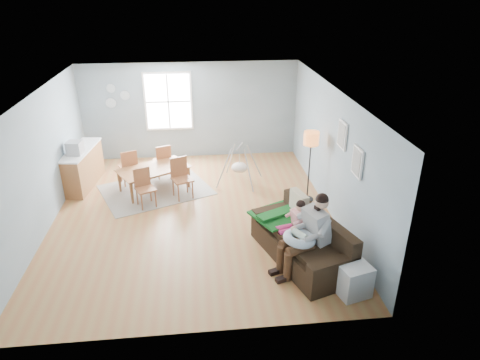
{
  "coord_description": "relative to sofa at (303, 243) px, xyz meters",
  "views": [
    {
      "loc": [
        0.14,
        -8.27,
        4.69
      ],
      "look_at": [
        0.97,
        -0.45,
        1.0
      ],
      "focal_mm": 32.0,
      "sensor_mm": 36.0,
      "label": 1
    }
  ],
  "objects": [
    {
      "name": "room",
      "position": [
        -1.99,
        1.83,
        2.11
      ],
      "size": [
        8.4,
        9.4,
        3.9
      ],
      "color": "#AE6C3D"
    },
    {
      "name": "infant",
      "position": [
        -0.2,
        -0.36,
        0.45
      ],
      "size": [
        0.26,
        0.37,
        0.14
      ],
      "color": "silver",
      "rests_on": "nursing_pillow"
    },
    {
      "name": "pictures",
      "position": [
        0.97,
        0.78,
        1.54
      ],
      "size": [
        0.05,
        1.34,
        0.74
      ],
      "color": "white",
      "rests_on": "room"
    },
    {
      "name": "monitor",
      "position": [
        -4.72,
        3.31,
        0.81
      ],
      "size": [
        0.37,
        0.36,
        0.31
      ],
      "color": "#A1A2A6",
      "rests_on": "counter"
    },
    {
      "name": "wall_plates",
      "position": [
        -4.0,
        5.3,
        1.52
      ],
      "size": [
        0.67,
        0.02,
        0.66
      ],
      "color": "#A6BDC8",
      "rests_on": "room"
    },
    {
      "name": "dining_table",
      "position": [
        -2.91,
        3.15,
        -0.02
      ],
      "size": [
        1.89,
        1.61,
        0.58
      ],
      "primitive_type": "imported",
      "rotation": [
        0.0,
        0.0,
        0.51
      ],
      "color": "brown",
      "rests_on": "rug"
    },
    {
      "name": "counter",
      "position": [
        -4.69,
        3.64,
        0.17
      ],
      "size": [
        0.72,
        1.77,
        0.96
      ],
      "color": "brown",
      "rests_on": "room"
    },
    {
      "name": "toddler",
      "position": [
        -0.14,
        0.17,
        0.43
      ],
      "size": [
        0.59,
        0.38,
        0.88
      ],
      "color": "white",
      "rests_on": "sofa"
    },
    {
      "name": "window",
      "position": [
        -2.59,
        5.3,
        1.34
      ],
      "size": [
        1.32,
        0.08,
        1.62
      ],
      "color": "white",
      "rests_on": "room"
    },
    {
      "name": "chair_se",
      "position": [
        -2.27,
        2.77,
        0.24
      ],
      "size": [
        0.56,
        0.56,
        0.96
      ],
      "color": "#985A34",
      "rests_on": "rug"
    },
    {
      "name": "floor_lamp",
      "position": [
        0.66,
        2.26,
        1.07
      ],
      "size": [
        0.34,
        0.34,
        1.67
      ],
      "color": "black",
      "rests_on": "room"
    },
    {
      "name": "chair_ne",
      "position": [
        -2.75,
        3.88,
        0.2
      ],
      "size": [
        0.53,
        0.53,
        0.9
      ],
      "color": "#985A34",
      "rests_on": "rug"
    },
    {
      "name": "father",
      "position": [
        -0.03,
        -0.34,
        0.46
      ],
      "size": [
        1.11,
        0.73,
        1.46
      ],
      "color": "#99999C",
      "rests_on": "sofa"
    },
    {
      "name": "green_throw",
      "position": [
        -0.31,
        0.66,
        0.25
      ],
      "size": [
        1.27,
        1.21,
        0.04
      ],
      "primitive_type": "cube",
      "rotation": [
        0.0,
        0.0,
        0.46
      ],
      "color": "#166124",
      "rests_on": "sofa"
    },
    {
      "name": "sofa",
      "position": [
        0.0,
        0.0,
        0.0
      ],
      "size": [
        1.58,
        2.37,
        0.88
      ],
      "color": "black",
      "rests_on": "room"
    },
    {
      "name": "chair_sw",
      "position": [
        -3.09,
        2.41,
        0.19
      ],
      "size": [
        0.53,
        0.53,
        0.88
      ],
      "color": "#985A34",
      "rests_on": "rug"
    },
    {
      "name": "chair_nw",
      "position": [
        -3.56,
        3.54,
        0.21
      ],
      "size": [
        0.55,
        0.55,
        0.93
      ],
      "color": "#985A34",
      "rests_on": "rug"
    },
    {
      "name": "nursing_pillow",
      "position": [
        -0.19,
        -0.39,
        0.37
      ],
      "size": [
        0.77,
        0.76,
        0.23
      ],
      "primitive_type": "torus",
      "rotation": [
        0.0,
        0.14,
        0.42
      ],
      "color": "#C8E2FA",
      "rests_on": "father"
    },
    {
      "name": "beige_pillow",
      "position": [
        0.03,
        0.61,
        0.48
      ],
      "size": [
        0.28,
        0.52,
        0.5
      ],
      "primitive_type": "cube",
      "rotation": [
        0.0,
        0.0,
        0.28
      ],
      "color": "#BCAB90",
      "rests_on": "sofa"
    },
    {
      "name": "baby_swing",
      "position": [
        -0.83,
        3.35,
        0.13
      ],
      "size": [
        1.24,
        1.25,
        0.98
      ],
      "color": "#A1A2A6",
      "rests_on": "room"
    },
    {
      "name": "storage_cube",
      "position": [
        0.56,
        -1.08,
        -0.04
      ],
      "size": [
        0.59,
        0.55,
        0.55
      ],
      "color": "white",
      "rests_on": "room"
    },
    {
      "name": "rug",
      "position": [
        -2.91,
        3.15,
        -0.31
      ],
      "size": [
        3.0,
        2.69,
        0.01
      ],
      "primitive_type": "cube",
      "rotation": [
        0.0,
        0.0,
        0.4
      ],
      "color": "gray",
      "rests_on": "room"
    }
  ]
}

